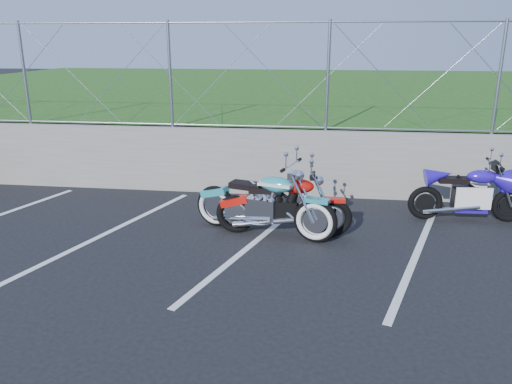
# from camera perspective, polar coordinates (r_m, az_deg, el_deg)

# --- Properties ---
(ground) EXTENTS (90.00, 90.00, 0.00)m
(ground) POSITION_cam_1_polar(r_m,az_deg,el_deg) (6.74, -1.12, -8.89)
(ground) COLOR black
(ground) RESTS_ON ground
(retaining_wall) EXTENTS (30.00, 0.22, 1.30)m
(retaining_wall) POSITION_cam_1_polar(r_m,az_deg,el_deg) (9.81, 1.95, 3.47)
(retaining_wall) COLOR slate
(retaining_wall) RESTS_ON ground
(grass_field) EXTENTS (30.00, 20.00, 1.30)m
(grass_field) POSITION_cam_1_polar(r_m,az_deg,el_deg) (19.65, 4.92, 10.24)
(grass_field) COLOR #204D14
(grass_field) RESTS_ON ground
(chain_link_fence) EXTENTS (28.00, 0.03, 2.00)m
(chain_link_fence) POSITION_cam_1_polar(r_m,az_deg,el_deg) (9.56, 2.05, 13.13)
(chain_link_fence) COLOR gray
(chain_link_fence) RESTS_ON retaining_wall
(parking_lines) EXTENTS (18.29, 4.31, 0.01)m
(parking_lines) POSITION_cam_1_polar(r_m,az_deg,el_deg) (7.59, 9.09, -6.02)
(parking_lines) COLOR silver
(parking_lines) RESTS_ON ground
(cruiser_turquoise) EXTENTS (2.31, 0.88, 1.18)m
(cruiser_turquoise) POSITION_cam_1_polar(r_m,az_deg,el_deg) (7.76, 1.09, -1.55)
(cruiser_turquoise) COLOR black
(cruiser_turquoise) RESTS_ON ground
(naked_orange) EXTENTS (2.13, 0.72, 1.06)m
(naked_orange) POSITION_cam_1_polar(r_m,az_deg,el_deg) (7.75, 3.35, -1.76)
(naked_orange) COLOR black
(naked_orange) RESTS_ON ground
(sportbike_blue) EXTENTS (1.96, 0.70, 1.01)m
(sportbike_blue) POSITION_cam_1_polar(r_m,az_deg,el_deg) (9.10, 23.22, -0.40)
(sportbike_blue) COLOR black
(sportbike_blue) RESTS_ON ground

